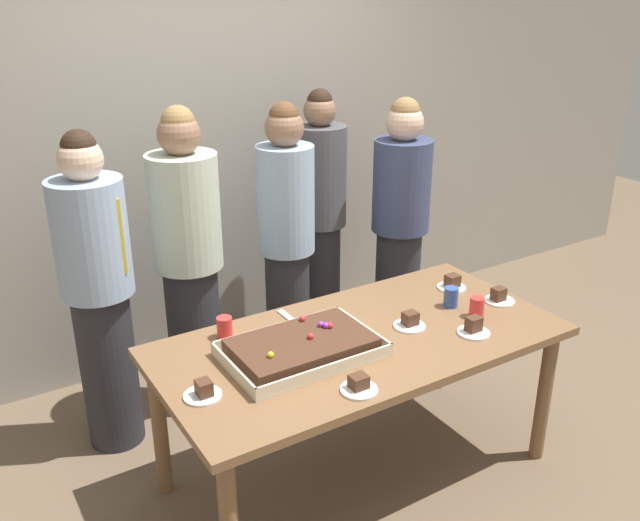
{
  "coord_description": "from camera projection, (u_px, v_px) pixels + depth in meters",
  "views": [
    {
      "loc": [
        -1.57,
        -2.17,
        2.22
      ],
      "look_at": [
        -0.12,
        0.15,
        1.1
      ],
      "focal_mm": 37.64,
      "sensor_mm": 36.0,
      "label": 1
    }
  ],
  "objects": [
    {
      "name": "person_back_corner",
      "position": [
        320.0,
        221.0,
        4.16
      ],
      "size": [
        0.33,
        0.33,
        1.68
      ],
      "rotation": [
        0.0,
        0.0,
        -2.18
      ],
      "color": "#28282D",
      "rests_on": "ground_plane"
    },
    {
      "name": "plated_slice_center_front",
      "position": [
        410.0,
        322.0,
        3.11
      ],
      "size": [
        0.15,
        0.15,
        0.07
      ],
      "color": "white",
      "rests_on": "party_table"
    },
    {
      "name": "person_striped_tie_right",
      "position": [
        400.0,
        228.0,
        4.09
      ],
      "size": [
        0.35,
        0.35,
        1.64
      ],
      "rotation": [
        0.0,
        0.0,
        -2.52
      ],
      "color": "#28282D",
      "rests_on": "ground_plane"
    },
    {
      "name": "drink_cup_far_end",
      "position": [
        225.0,
        328.0,
        3.01
      ],
      "size": [
        0.07,
        0.07,
        0.1
      ],
      "primitive_type": "cylinder",
      "color": "red",
      "rests_on": "party_table"
    },
    {
      "name": "plated_slice_far_left",
      "position": [
        499.0,
        297.0,
        3.36
      ],
      "size": [
        0.15,
        0.15,
        0.08
      ],
      "color": "white",
      "rests_on": "party_table"
    },
    {
      "name": "person_serving_front",
      "position": [
        99.0,
        293.0,
        3.24
      ],
      "size": [
        0.35,
        0.35,
        1.64
      ],
      "rotation": [
        0.0,
        0.0,
        -0.97
      ],
      "color": "#28282D",
      "rests_on": "ground_plane"
    },
    {
      "name": "party_table",
      "position": [
        360.0,
        354.0,
        3.06
      ],
      "size": [
        1.85,
        0.92,
        0.75
      ],
      "color": "brown",
      "rests_on": "ground_plane"
    },
    {
      "name": "drink_cup_middle",
      "position": [
        477.0,
        307.0,
        3.2
      ],
      "size": [
        0.07,
        0.07,
        0.1
      ],
      "primitive_type": "cylinder",
      "color": "red",
      "rests_on": "party_table"
    },
    {
      "name": "plated_slice_far_right",
      "position": [
        452.0,
        284.0,
        3.51
      ],
      "size": [
        0.15,
        0.15,
        0.07
      ],
      "color": "white",
      "rests_on": "party_table"
    },
    {
      "name": "interior_back_panel",
      "position": [
        210.0,
        117.0,
        4.0
      ],
      "size": [
        8.0,
        0.12,
        3.0
      ],
      "primitive_type": "cube",
      "color": "#9E998E",
      "rests_on": "ground_plane"
    },
    {
      "name": "plated_slice_center_back",
      "position": [
        203.0,
        392.0,
        2.58
      ],
      "size": [
        0.15,
        0.15,
        0.07
      ],
      "color": "white",
      "rests_on": "party_table"
    },
    {
      "name": "sheet_cake",
      "position": [
        302.0,
        348.0,
        2.86
      ],
      "size": [
        0.65,
        0.43,
        0.11
      ],
      "color": "beige",
      "rests_on": "party_table"
    },
    {
      "name": "plated_slice_near_left",
      "position": [
        474.0,
        328.0,
        3.05
      ],
      "size": [
        0.15,
        0.15,
        0.08
      ],
      "color": "white",
      "rests_on": "party_table"
    },
    {
      "name": "plated_slice_near_right",
      "position": [
        359.0,
        386.0,
        2.62
      ],
      "size": [
        0.15,
        0.15,
        0.06
      ],
      "color": "white",
      "rests_on": "party_table"
    },
    {
      "name": "person_far_right_suit",
      "position": [
        189.0,
        261.0,
        3.55
      ],
      "size": [
        0.36,
        0.36,
        1.69
      ],
      "rotation": [
        0.0,
        0.0,
        -1.46
      ],
      "color": "#28282D",
      "rests_on": "ground_plane"
    },
    {
      "name": "person_green_shirt_behind",
      "position": [
        287.0,
        244.0,
        3.78
      ],
      "size": [
        0.32,
        0.32,
        1.67
      ],
      "rotation": [
        0.0,
        0.0,
        -2.02
      ],
      "color": "#28282D",
      "rests_on": "ground_plane"
    },
    {
      "name": "cake_server_utensil",
      "position": [
        290.0,
        319.0,
        3.19
      ],
      "size": [
        0.03,
        0.2,
        0.01
      ],
      "primitive_type": "cube",
      "color": "silver",
      "rests_on": "party_table"
    },
    {
      "name": "drink_cup_nearest",
      "position": [
        451.0,
        297.0,
        3.3
      ],
      "size": [
        0.07,
        0.07,
        0.1
      ],
      "primitive_type": "cylinder",
      "color": "#2D5199",
      "rests_on": "party_table"
    },
    {
      "name": "ground_plane",
      "position": [
        357.0,
        471.0,
        3.31
      ],
      "size": [
        12.0,
        12.0,
        0.0
      ],
      "primitive_type": "plane",
      "color": "brown"
    }
  ]
}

